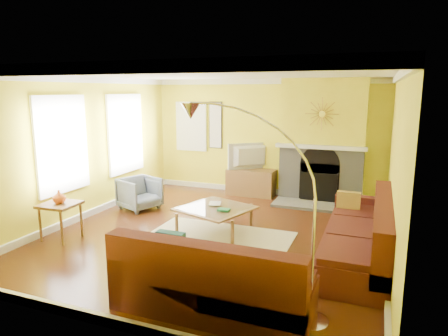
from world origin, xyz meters
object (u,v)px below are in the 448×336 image
at_px(sectional_sofa, 279,232).
at_px(arc_lamp, 255,214).
at_px(coffee_table, 215,219).
at_px(side_table, 61,221).
at_px(media_console, 251,182).
at_px(armchair, 140,193).

xyz_separation_m(sectional_sofa, arc_lamp, (0.06, -1.44, 0.70)).
bearing_deg(arc_lamp, sectional_sofa, 92.47).
distance_m(sectional_sofa, coffee_table, 1.61).
xyz_separation_m(sectional_sofa, side_table, (-3.58, -0.42, -0.14)).
bearing_deg(side_table, arc_lamp, -15.61).
relative_size(media_console, armchair, 1.52).
bearing_deg(armchair, media_console, -22.55).
bearing_deg(coffee_table, armchair, 161.35).
distance_m(coffee_table, side_table, 2.58).
xyz_separation_m(media_console, armchair, (-1.82, -1.94, 0.03)).
xyz_separation_m(coffee_table, side_table, (-2.24, -1.28, 0.09)).
bearing_deg(coffee_table, sectional_sofa, -32.52).
height_order(sectional_sofa, arc_lamp, arc_lamp).
distance_m(side_table, arc_lamp, 3.88).
xyz_separation_m(sectional_sofa, armchair, (-3.33, 1.53, -0.12)).
distance_m(media_console, side_table, 4.41).
bearing_deg(armchair, side_table, -166.94).
distance_m(armchair, arc_lamp, 4.58).
height_order(armchair, arc_lamp, arc_lamp).
relative_size(armchair, arc_lamp, 0.32).
bearing_deg(arc_lamp, media_console, 107.79).
relative_size(side_table, arc_lamp, 0.27).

